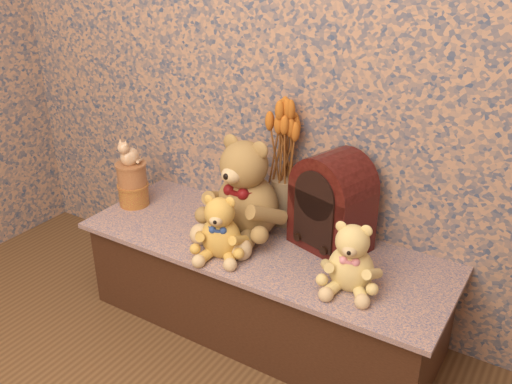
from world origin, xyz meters
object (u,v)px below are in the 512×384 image
Objects in this scene: teddy_large at (247,182)px; teddy_medium at (221,223)px; biscuit_tin_lower at (134,195)px; cat_figurine at (129,151)px; ceramic_vase at (285,200)px; teddy_small at (352,252)px; cathedral_radio at (333,201)px.

teddy_medium is at bearing -84.41° from teddy_large.
cat_figurine is (0.00, 0.00, 0.20)m from biscuit_tin_lower.
biscuit_tin_lower is (-0.64, -0.21, -0.05)m from ceramic_vase.
cat_figurine is at bearing 162.95° from teddy_small.
biscuit_tin_lower is 1.07× the size of cat_figurine.
ceramic_vase is 0.69m from cat_figurine.
teddy_medium is 0.35m from ceramic_vase.
teddy_small is 0.69× the size of cathedral_radio.
teddy_medium is 0.49m from teddy_small.
cat_figurine reaches higher than teddy_small.
biscuit_tin_lower is at bearing -170.19° from teddy_large.
ceramic_vase is (0.08, 0.15, -0.12)m from teddy_large.
ceramic_vase is (-0.41, 0.28, -0.03)m from teddy_small.
teddy_medium reaches higher than biscuit_tin_lower.
teddy_large is 2.21× the size of ceramic_vase.
biscuit_tin_lower is at bearing 162.95° from teddy_small.
cathedral_radio is 0.27m from ceramic_vase.
ceramic_vase is at bearing 63.60° from teddy_large.
cathedral_radio is at bearing -16.59° from ceramic_vase.
teddy_medium is at bearing -13.04° from biscuit_tin_lower.
teddy_large is 0.58m from biscuit_tin_lower.
cathedral_radio reaches higher than teddy_medium.
cathedral_radio is at bearing 19.05° from teddy_medium.
teddy_small is at bearing -14.07° from teddy_medium.
teddy_large is 0.21m from ceramic_vase.
teddy_small is 2.02× the size of biscuit_tin_lower.
cat_figurine is (-0.88, -0.14, 0.06)m from cathedral_radio.
cat_figurine is (-1.05, 0.07, 0.12)m from teddy_small.
cathedral_radio is (-0.17, 0.21, 0.06)m from teddy_small.
teddy_large is 0.52m from teddy_small.
biscuit_tin_lower is at bearing -161.71° from ceramic_vase.
cat_figurine reaches higher than biscuit_tin_lower.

